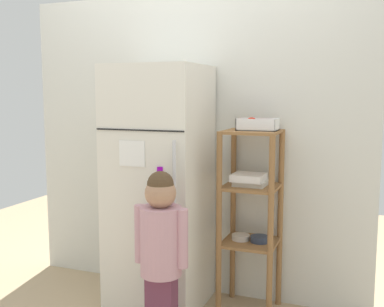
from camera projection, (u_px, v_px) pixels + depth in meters
name	position (u px, v px, depth m)	size (l,w,h in m)	color
ground_plane	(174.00, 306.00, 3.09)	(6.00, 6.00, 0.00)	tan
kitchen_wall_back	(191.00, 145.00, 3.26)	(2.48, 0.03, 2.08)	silver
refrigerator	(159.00, 188.00, 3.05)	(0.59, 0.59, 1.58)	silver
child_standing	(161.00, 241.00, 2.56)	(0.32, 0.24, 0.99)	#68334A
pantry_shelf_unit	(251.00, 203.00, 2.94)	(0.36, 0.35, 1.18)	olive
fruit_bin	(257.00, 125.00, 2.88)	(0.24, 0.16, 0.08)	white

